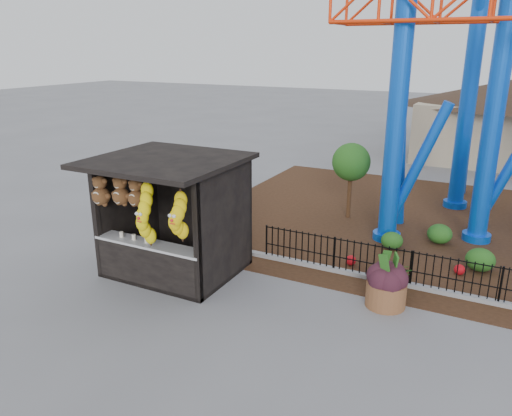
% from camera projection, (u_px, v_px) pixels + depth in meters
% --- Properties ---
extents(ground, '(120.00, 120.00, 0.00)m').
position_uv_depth(ground, '(256.00, 316.00, 11.16)').
color(ground, slate).
rests_on(ground, ground).
extents(mulch_bed, '(18.00, 12.00, 0.02)m').
position_uv_depth(mulch_bed, '(478.00, 232.00, 16.18)').
color(mulch_bed, '#331E11').
rests_on(mulch_bed, ground).
extents(curb, '(18.00, 0.18, 0.12)m').
position_uv_depth(curb, '(461.00, 296.00, 11.94)').
color(curb, gray).
rests_on(curb, ground).
extents(prize_booth, '(3.50, 3.40, 3.12)m').
position_uv_depth(prize_booth, '(168.00, 219.00, 12.77)').
color(prize_booth, black).
rests_on(prize_booth, ground).
extents(picket_fence, '(12.20, 0.06, 1.00)m').
position_uv_depth(picket_fence, '(505.00, 287.00, 11.41)').
color(picket_fence, black).
rests_on(picket_fence, ground).
extents(terracotta_planter, '(1.00, 1.00, 0.60)m').
position_uv_depth(terracotta_planter, '(386.00, 294.00, 11.52)').
color(terracotta_planter, brown).
rests_on(terracotta_planter, ground).
extents(planter_foliage, '(0.70, 0.70, 0.64)m').
position_uv_depth(planter_foliage, '(388.00, 270.00, 11.33)').
color(planter_foliage, '#30131D').
rests_on(planter_foliage, terracotta_planter).
extents(potted_plant, '(0.79, 0.69, 0.84)m').
position_uv_depth(potted_plant, '(396.00, 276.00, 12.18)').
color(potted_plant, '#27591A').
rests_on(potted_plant, ground).
extents(landscaping, '(8.89, 3.32, 0.61)m').
position_uv_depth(landscaping, '(502.00, 255.00, 13.71)').
color(landscaping, '#215318').
rests_on(landscaping, mulch_bed).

